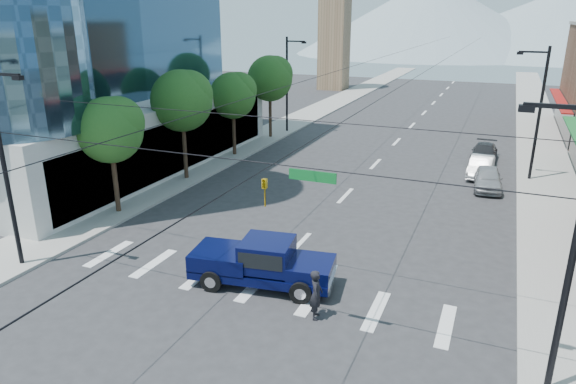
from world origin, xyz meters
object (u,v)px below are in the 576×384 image
object	(u,v)px
pedestrian	(316,294)
parked_car_far	(484,153)
pickup_truck	(262,262)
parked_car_mid	(481,166)
parked_car_near	(488,178)

from	to	relation	value
pedestrian	parked_car_far	xyz separation A→B (m)	(4.61, 26.04, -0.31)
pickup_truck	pedestrian	world-z (taller)	pickup_truck
pedestrian	parked_car_mid	world-z (taller)	pedestrian
parked_car_near	parked_car_far	size ratio (longest dim) A/B	0.94
pickup_truck	parked_car_near	distance (m)	19.07
parked_car_near	parked_car_mid	distance (m)	2.93
pickup_truck	pedestrian	distance (m)	3.31
pickup_truck	pedestrian	xyz separation A→B (m)	(2.96, -1.49, -0.09)
pickup_truck	parked_car_mid	bearing A→B (deg)	60.73
pedestrian	parked_car_far	bearing A→B (deg)	-26.08
parked_car_near	parked_car_far	distance (m)	7.33
pedestrian	parked_car_near	size ratio (longest dim) A/B	0.45
pickup_truck	parked_car_far	distance (m)	25.69
parked_car_far	pedestrian	bearing A→B (deg)	-98.91
pedestrian	parked_car_mid	distance (m)	22.10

